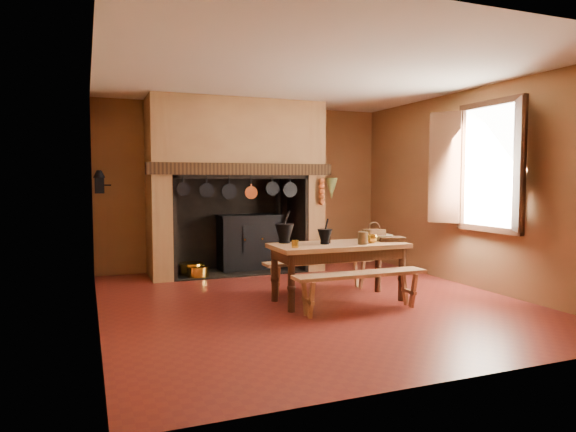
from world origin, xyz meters
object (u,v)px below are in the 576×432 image
Objects in this scene: bench_front at (361,282)px; work_table at (338,253)px; mixing_bowl at (379,237)px; iron_range at (249,241)px; wicker_basket at (374,234)px; coffee_grinder at (325,238)px.

work_table is at bearing 90.00° from bench_front.
iron_range is at bearing 112.13° from mixing_bowl.
work_table is 0.63m from wicker_basket.
wicker_basket is at bearing 49.87° from bench_front.
iron_range is 9.16× the size of coffee_grinder.
mixing_bowl is (0.77, -0.02, -0.03)m from coffee_grinder.
wicker_basket is at bearing 13.02° from work_table.
work_table is 5.19× the size of mixing_bowl.
work_table is at bearing -81.85° from iron_range.
iron_range reaches higher than work_table.
wicker_basket reaches higher than mixing_bowl.
work_table is at bearing -172.20° from mixing_bowl.
work_table is 1.03× the size of bench_front.
coffee_grinder is at bearing 178.59° from mixing_bowl.
mixing_bowl reaches higher than work_table.
bench_front is 9.33× the size of coffee_grinder.
iron_range reaches higher than wicker_basket.
work_table is 9.64× the size of coffee_grinder.
mixing_bowl is 0.08m from wicker_basket.
wicker_basket is (0.59, 0.70, 0.47)m from bench_front.
iron_range is at bearing 96.71° from bench_front.
bench_front is 1.02m from wicker_basket.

